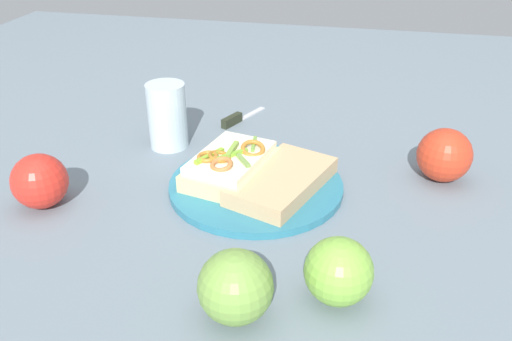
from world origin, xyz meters
TOP-DOWN VIEW (x-y plane):
  - ground_plane at (0.00, 0.00)m, footprint 2.00×2.00m
  - plate at (0.00, 0.00)m, footprint 0.26×0.26m
  - sandwich at (0.01, 0.04)m, footprint 0.17×0.13m
  - bread_slice_side at (-0.01, -0.04)m, footprint 0.20×0.15m
  - apple_0 at (0.09, -0.27)m, footprint 0.11×0.11m
  - apple_1 at (-0.21, -0.14)m, footprint 0.10×0.10m
  - apple_2 at (-0.26, -0.04)m, footprint 0.09×0.09m
  - apple_3 at (-0.11, 0.29)m, footprint 0.11×0.11m
  - drinking_glass at (0.11, 0.18)m, footprint 0.07×0.07m
  - knife at (0.23, 0.09)m, footprint 0.12×0.06m

SIDE VIEW (x-z plane):
  - ground_plane at x=0.00m, z-range 0.00..0.00m
  - plate at x=0.00m, z-range 0.00..0.01m
  - knife at x=0.23m, z-range 0.00..0.02m
  - bread_slice_side at x=-0.01m, z-range 0.01..0.04m
  - sandwich at x=0.01m, z-range 0.00..0.06m
  - apple_1 at x=-0.21m, z-range 0.00..0.08m
  - apple_3 at x=-0.11m, z-range 0.00..0.08m
  - apple_2 at x=-0.26m, z-range 0.00..0.08m
  - apple_0 at x=0.09m, z-range 0.00..0.08m
  - drinking_glass at x=0.11m, z-range 0.00..0.11m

